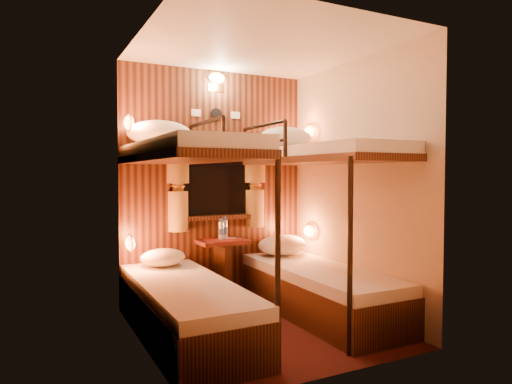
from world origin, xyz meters
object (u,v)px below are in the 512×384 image
bunk_right (319,256)px  bottle_left (225,229)px  table (223,263)px  bottle_right (221,231)px  bunk_left (185,269)px

bunk_right → bottle_left: (-0.61, 0.82, 0.19)m
table → bottle_left: size_ratio=2.82×
table → bottle_left: 0.34m
table → bottle_right: size_ratio=3.06×
bunk_left → bunk_right: bearing=0.0°
bunk_left → table: size_ratio=2.90×
table → bottle_left: bottle_left is taller
bunk_right → bottle_left: bearing=126.4°
bunk_right → bottle_left: size_ratio=8.18×
bunk_left → bottle_left: bunk_left is taller
bottle_left → bottle_right: size_ratio=1.08×
bottle_left → bottle_right: bearing=-159.8°
bunk_left → bunk_right: 1.30m
table → bottle_left: bearing=46.9°
table → bunk_right: bearing=-50.3°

